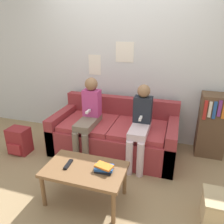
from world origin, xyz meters
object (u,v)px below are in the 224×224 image
object	(u,v)px
person_left	(89,114)
bookshelf	(212,125)
tv_remote	(68,164)
storage_box	(223,210)
couch	(115,134)
backpack	(19,141)
person_right	(140,123)
coffee_table	(85,172)

from	to	relation	value
person_left	bookshelf	world-z (taller)	person_left
tv_remote	storage_box	xyz separation A→B (m)	(1.56, 0.11, -0.27)
couch	person_left	size ratio (longest dim) A/B	1.60
backpack	bookshelf	bearing A→B (deg)	16.88
bookshelf	tv_remote	bearing A→B (deg)	-137.47
person_right	backpack	size ratio (longest dim) A/B	2.76
person_right	bookshelf	distance (m)	1.09
person_right	backpack	bearing A→B (deg)	-170.68
backpack	tv_remote	bearing A→B (deg)	-27.44
coffee_table	backpack	world-z (taller)	coffee_table
tv_remote	couch	bearing A→B (deg)	76.56
person_left	backpack	world-z (taller)	person_left
backpack	coffee_table	bearing A→B (deg)	-23.90
coffee_table	storage_box	size ratio (longest dim) A/B	2.20
tv_remote	storage_box	distance (m)	1.59
storage_box	coffee_table	bearing A→B (deg)	-175.61
coffee_table	person_left	distance (m)	0.98
person_right	storage_box	bearing A→B (deg)	-38.72
coffee_table	bookshelf	xyz separation A→B (m)	(1.36, 1.41, 0.11)
tv_remote	backpack	xyz separation A→B (m)	(-1.15, 0.60, -0.22)
coffee_table	person_left	xyz separation A→B (m)	(-0.32, 0.88, 0.27)
tv_remote	storage_box	size ratio (longest dim) A/B	0.45
couch	person_left	xyz separation A→B (m)	(-0.32, -0.19, 0.36)
bookshelf	storage_box	size ratio (longest dim) A/B	2.39
backpack	storage_box	bearing A→B (deg)	-10.13
coffee_table	person_right	distance (m)	1.00
backpack	person_right	bearing A→B (deg)	9.32
coffee_table	couch	bearing A→B (deg)	89.74
person_right	storage_box	size ratio (longest dim) A/B	2.81
coffee_table	bookshelf	bearing A→B (deg)	45.98
person_right	tv_remote	xyz separation A→B (m)	(-0.60, -0.88, -0.19)
couch	tv_remote	size ratio (longest dim) A/B	10.42
bookshelf	person_right	bearing A→B (deg)	-150.64
couch	bookshelf	size ratio (longest dim) A/B	1.95
couch	backpack	distance (m)	1.42
person_left	coffee_table	bearing A→B (deg)	-70.09
coffee_table	tv_remote	size ratio (longest dim) A/B	4.91
couch	tv_remote	bearing A→B (deg)	-99.77
person_right	tv_remote	world-z (taller)	person_right
person_right	bookshelf	bearing A→B (deg)	29.36
person_left	tv_remote	bearing A→B (deg)	-81.18
person_left	bookshelf	size ratio (longest dim) A/B	1.22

